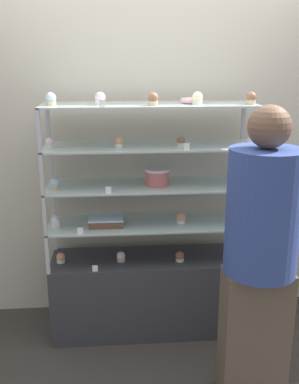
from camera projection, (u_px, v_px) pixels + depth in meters
ground_plane at (150, 326)px, 3.36m from camera, size 20.00×20.00×0.00m
back_wall at (146, 146)px, 3.34m from camera, size 8.00×0.05×2.60m
display_base at (150, 293)px, 3.28m from camera, size 1.39×0.43×0.56m
display_riser_lower at (150, 224)px, 3.13m from camera, size 1.39×0.43×0.27m
display_riser_middle at (150, 187)px, 3.06m from camera, size 1.39×0.43×0.27m
display_riser_upper at (150, 148)px, 2.98m from camera, size 1.39×0.43×0.27m
display_riser_top at (150, 106)px, 2.90m from camera, size 1.39×0.43×0.27m
layer_cake_centerpiece at (157, 177)px, 3.02m from camera, size 0.16×0.16×0.11m
sheet_cake_frosted at (106, 221)px, 3.05m from camera, size 0.23×0.16×0.06m
cupcake_0 at (61, 258)px, 3.11m from camera, size 0.06×0.06×0.07m
cupcake_1 at (121, 257)px, 3.13m from camera, size 0.06×0.06×0.07m
cupcake_2 at (180, 257)px, 3.14m from camera, size 0.06×0.06×0.07m
cupcake_3 at (239, 254)px, 3.18m from camera, size 0.06×0.06×0.07m
price_tag_0 at (95, 268)px, 2.98m from camera, size 0.04×0.00×0.04m
cupcake_4 at (56, 222)px, 3.02m from camera, size 0.06×0.06×0.07m
cupcake_5 at (181, 218)px, 3.09m from camera, size 0.06×0.06×0.07m
cupcake_6 at (243, 219)px, 3.08m from camera, size 0.06×0.06×0.07m
price_tag_1 at (80, 231)px, 2.90m from camera, size 0.04×0.00×0.04m
cupcake_7 at (55, 184)px, 2.93m from camera, size 0.05×0.05×0.07m
cupcake_8 at (244, 179)px, 3.05m from camera, size 0.05×0.05×0.07m
price_tag_2 at (108, 190)px, 2.84m from camera, size 0.04×0.00×0.04m
cupcake_9 at (50, 143)px, 2.86m from camera, size 0.05×0.05×0.07m
cupcake_10 at (119, 143)px, 2.89m from camera, size 0.05×0.05×0.07m
cupcake_11 at (181, 142)px, 2.92m from camera, size 0.05×0.05×0.07m
cupcake_12 at (250, 141)px, 2.93m from camera, size 0.05×0.05×0.07m
price_tag_3 at (187, 147)px, 2.80m from camera, size 0.04×0.00×0.04m
cupcake_13 at (51, 99)px, 2.79m from camera, size 0.07×0.07×0.08m
cupcake_14 at (100, 99)px, 2.83m from camera, size 0.07×0.07×0.08m
cupcake_15 at (153, 99)px, 2.79m from camera, size 0.07×0.07×0.08m
cupcake_16 at (197, 98)px, 2.85m from camera, size 0.07×0.07×0.08m
cupcake_17 at (251, 98)px, 2.86m from camera, size 0.07×0.07×0.08m
price_tag_4 at (102, 103)px, 2.68m from camera, size 0.04×0.00×0.04m
donut_glazed at (191, 101)px, 2.93m from camera, size 0.14×0.14×0.04m
customer_figure at (260, 251)px, 2.45m from camera, size 0.40×0.40×1.70m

